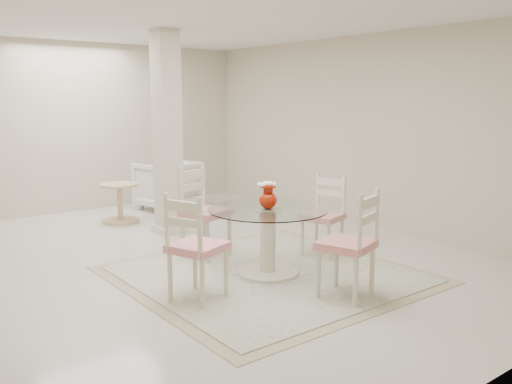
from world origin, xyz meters
TOP-DOWN VIEW (x-y plane):
  - ground at (0.00, 0.00)m, footprint 7.00×7.00m
  - room_shell at (0.00, 0.00)m, footprint 6.02×7.02m
  - column at (0.50, 1.30)m, footprint 0.30×0.30m
  - area_rug at (0.41, -0.94)m, footprint 2.81×2.81m
  - dining_table at (0.41, -0.94)m, footprint 1.22×1.22m
  - red_vase at (0.41, -0.94)m, footprint 0.21×0.18m
  - dining_chair_east at (1.41, -0.77)m, footprint 0.52×0.52m
  - dining_chair_north at (0.24, 0.06)m, footprint 0.57×0.57m
  - dining_chair_west at (-0.59, -1.13)m, footprint 0.57×0.57m
  - dining_chair_south at (0.59, -1.95)m, footprint 0.56×0.56m
  - armchair_white at (1.26, 2.72)m, footprint 1.03×1.05m
  - side_table at (0.22, 2.28)m, footprint 0.56×0.56m

SIDE VIEW (x-z plane):
  - ground at x=0.00m, z-range 0.00..0.00m
  - area_rug at x=0.41m, z-range 0.00..0.02m
  - side_table at x=0.22m, z-range -0.02..0.56m
  - dining_table at x=0.41m, z-range 0.01..0.71m
  - armchair_white at x=1.26m, z-range 0.00..0.80m
  - dining_chair_east at x=1.41m, z-range 0.03..1.06m
  - dining_chair_west at x=-0.59m, z-range 0.03..1.13m
  - dining_chair_south at x=0.59m, z-range 0.03..1.15m
  - dining_chair_north at x=0.24m, z-range 0.03..1.19m
  - red_vase at x=0.41m, z-range 0.70..0.98m
  - column at x=0.50m, z-range 0.00..2.70m
  - room_shell at x=0.00m, z-range 0.50..3.21m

